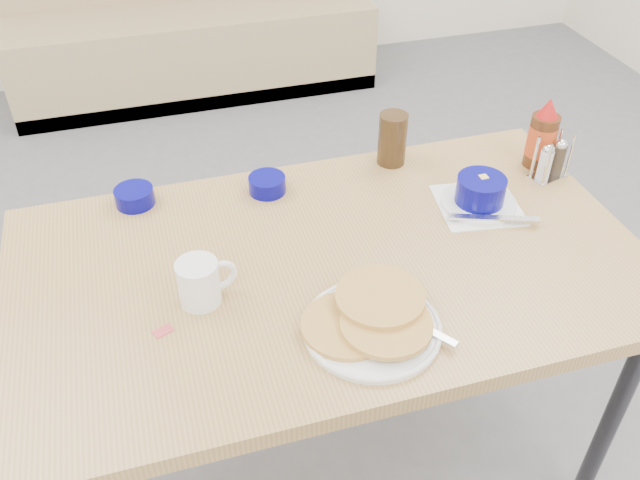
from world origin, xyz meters
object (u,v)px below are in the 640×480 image
object	(u,v)px
grits_setting	(480,194)
amber_tumbler	(392,139)
pancake_plate	(372,321)
syrup_bottle	(542,137)
butter_bowl	(267,184)
coffee_mug	(201,281)
condiment_caddy	(551,163)
creamer_bowl	(135,197)
booth_bench	(190,24)
dining_table	(330,281)

from	to	relation	value
grits_setting	amber_tumbler	size ratio (longest dim) A/B	1.65
amber_tumbler	grits_setting	bearing A→B (deg)	-61.96
pancake_plate	amber_tumbler	size ratio (longest dim) A/B	2.00
pancake_plate	syrup_bottle	world-z (taller)	syrup_bottle
butter_bowl	syrup_bottle	bearing A→B (deg)	-6.48
coffee_mug	syrup_bottle	distance (m)	0.96
pancake_plate	condiment_caddy	world-z (taller)	condiment_caddy
butter_bowl	syrup_bottle	world-z (taller)	syrup_bottle
butter_bowl	coffee_mug	bearing A→B (deg)	-122.20
amber_tumbler	pancake_plate	bearing A→B (deg)	-114.70
syrup_bottle	amber_tumbler	bearing A→B (deg)	161.70
creamer_bowl	syrup_bottle	world-z (taller)	syrup_bottle
coffee_mug	grits_setting	xyz separation A→B (m)	(0.69, 0.13, -0.02)
syrup_bottle	butter_bowl	bearing A→B (deg)	173.52
grits_setting	butter_bowl	bearing A→B (deg)	156.50
coffee_mug	condiment_caddy	size ratio (longest dim) A/B	1.06
amber_tumbler	condiment_caddy	size ratio (longest dim) A/B	1.17
coffee_mug	amber_tumbler	distance (m)	0.68
booth_bench	condiment_caddy	size ratio (longest dim) A/B	15.94
coffee_mug	condiment_caddy	distance (m)	0.95
dining_table	grits_setting	size ratio (longest dim) A/B	6.06
grits_setting	butter_bowl	distance (m)	0.52
pancake_plate	butter_bowl	bearing A→B (deg)	99.77
syrup_bottle	creamer_bowl	bearing A→B (deg)	173.33
butter_bowl	dining_table	bearing A→B (deg)	-76.52
booth_bench	grits_setting	xyz separation A→B (m)	(0.41, -2.44, 0.44)
butter_bowl	amber_tumbler	size ratio (longest dim) A/B	0.66
butter_bowl	amber_tumbler	xyz separation A→B (m)	(0.35, 0.04, 0.05)
creamer_bowl	amber_tumbler	bearing A→B (deg)	0.00
booth_bench	condiment_caddy	bearing A→B (deg)	-74.92
grits_setting	condiment_caddy	distance (m)	0.24
condiment_caddy	coffee_mug	bearing A→B (deg)	177.05
dining_table	coffee_mug	world-z (taller)	coffee_mug
booth_bench	syrup_bottle	world-z (taller)	booth_bench
dining_table	condiment_caddy	size ratio (longest dim) A/B	11.74
coffee_mug	syrup_bottle	size ratio (longest dim) A/B	0.66
coffee_mug	creamer_bowl	world-z (taller)	coffee_mug
grits_setting	creamer_bowl	bearing A→B (deg)	162.78
dining_table	butter_bowl	world-z (taller)	butter_bowl
condiment_caddy	syrup_bottle	xyz separation A→B (m)	(-0.00, 0.06, 0.04)
grits_setting	syrup_bottle	distance (m)	0.27
coffee_mug	creamer_bowl	distance (m)	0.40
pancake_plate	syrup_bottle	distance (m)	0.76
grits_setting	butter_bowl	size ratio (longest dim) A/B	2.49
grits_setting	butter_bowl	world-z (taller)	grits_setting
booth_bench	pancake_plate	bearing A→B (deg)	-89.64
pancake_plate	condiment_caddy	distance (m)	0.73
coffee_mug	butter_bowl	bearing A→B (deg)	57.80
dining_table	butter_bowl	size ratio (longest dim) A/B	15.09
booth_bench	grits_setting	distance (m)	2.52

